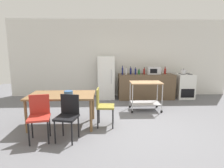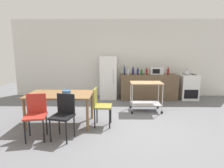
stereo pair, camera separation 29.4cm
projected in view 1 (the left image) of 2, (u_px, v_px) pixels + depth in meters
name	position (u px, v px, depth m)	size (l,w,h in m)	color
ground_plane	(131.00, 127.00, 4.39)	(12.00, 12.00, 0.00)	slate
back_wall	(120.00, 58.00, 7.29)	(8.40, 0.12, 2.90)	silver
kitchen_counter	(146.00, 86.00, 6.91)	(2.00, 0.64, 0.90)	brown
dining_table	(62.00, 98.00, 4.37)	(1.50, 0.90, 0.75)	brown
chair_olive	(103.00, 104.00, 4.37)	(0.42, 0.42, 0.89)	olive
chair_black	(68.00, 114.00, 3.70)	(0.48, 0.48, 0.89)	black
chair_red	(39.00, 114.00, 3.68)	(0.47, 0.47, 0.89)	#B72D23
stove_oven	(184.00, 86.00, 6.98)	(0.60, 0.61, 0.92)	white
refrigerator	(106.00, 78.00, 6.89)	(0.60, 0.63, 1.55)	white
kitchen_cart	(146.00, 91.00, 5.51)	(0.91, 0.57, 0.85)	#A37A51
bottle_hot_sauce	(122.00, 71.00, 6.69)	(0.06, 0.06, 0.32)	navy
bottle_soda	(126.00, 72.00, 6.72)	(0.06, 0.06, 0.27)	silver
bottle_wine	(131.00, 71.00, 6.83)	(0.07, 0.07, 0.28)	navy
bottle_vinegar	(135.00, 71.00, 6.76)	(0.06, 0.06, 0.26)	navy
bottle_olive_oil	(139.00, 72.00, 6.82)	(0.07, 0.07, 0.20)	#1E6628
bottle_sparkling_water	(144.00, 71.00, 6.83)	(0.07, 0.07, 0.25)	maroon
microwave	(154.00, 70.00, 6.88)	(0.46, 0.35, 0.26)	silver
bottle_soy_sauce	(165.00, 71.00, 6.87)	(0.08, 0.08, 0.27)	maroon
fruit_bowl	(68.00, 93.00, 4.34)	(0.20, 0.20, 0.08)	#33598C
kettle	(183.00, 72.00, 6.78)	(0.24, 0.17, 0.19)	silver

